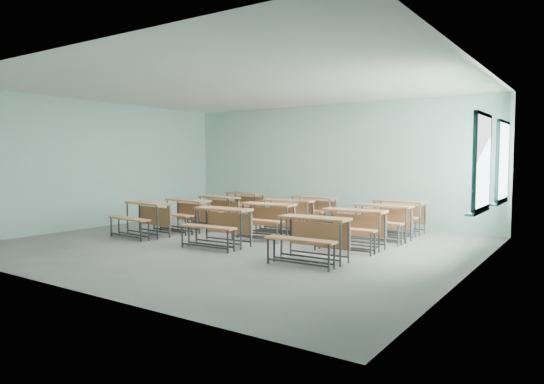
% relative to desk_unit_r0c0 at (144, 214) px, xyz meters
% --- Properties ---
extents(room, '(9.04, 8.04, 3.24)m').
position_rel_desk_unit_r0c0_xyz_m(room, '(2.42, 0.49, 1.09)').
color(room, gray).
rests_on(room, ground).
extents(desk_unit_r0c0, '(1.30, 0.94, 0.76)m').
position_rel_desk_unit_r0c0_xyz_m(desk_unit_r0c0, '(0.00, 0.00, 0.00)').
color(desk_unit_r0c0, '#AF6B3F').
rests_on(desk_unit_r0c0, ground).
extents(desk_unit_r0c1, '(1.25, 0.87, 0.76)m').
position_rel_desk_unit_r0c0_xyz_m(desk_unit_r0c1, '(2.21, 0.01, 0.00)').
color(desk_unit_r0c1, '#AF6B3F').
rests_on(desk_unit_r0c1, ground).
extents(desk_unit_r0c2, '(1.25, 0.85, 0.76)m').
position_rel_desk_unit_r0c0_xyz_m(desk_unit_r0c2, '(4.44, -0.25, 0.00)').
color(desk_unit_r0c2, '#AF6B3F').
rests_on(desk_unit_r0c2, ground).
extents(desk_unit_r1c0, '(1.27, 0.90, 0.76)m').
position_rel_desk_unit_r0c0_xyz_m(desk_unit_r1c0, '(0.21, 1.08, 0.00)').
color(desk_unit_r1c0, '#AF6B3F').
rests_on(desk_unit_r1c0, ground).
extents(desk_unit_r1c1, '(1.28, 0.90, 0.76)m').
position_rel_desk_unit_r0c0_xyz_m(desk_unit_r1c1, '(2.40, 1.33, 0.00)').
color(desk_unit_r1c1, '#AF6B3F').
rests_on(desk_unit_r1c1, ground).
extents(desk_unit_r1c2, '(1.25, 0.86, 0.76)m').
position_rel_desk_unit_r0c0_xyz_m(desk_unit_r1c2, '(4.51, 1.23, 0.00)').
color(desk_unit_r1c2, '#AF6B3F').
rests_on(desk_unit_r1c2, ground).
extents(desk_unit_r2c0, '(1.32, 0.97, 0.76)m').
position_rel_desk_unit_r0c0_xyz_m(desk_unit_r2c0, '(0.17, 2.25, 0.00)').
color(desk_unit_r2c0, '#AF6B3F').
rests_on(desk_unit_r2c0, ground).
extents(desk_unit_r2c1, '(1.32, 0.97, 0.76)m').
position_rel_desk_unit_r0c0_xyz_m(desk_unit_r2c1, '(2.27, 2.38, 0.00)').
color(desk_unit_r2c1, '#AF6B3F').
rests_on(desk_unit_r2c1, ground).
extents(desk_unit_r2c2, '(1.23, 0.84, 0.76)m').
position_rel_desk_unit_r0c0_xyz_m(desk_unit_r2c2, '(4.60, 2.47, 0.00)').
color(desk_unit_r2c2, '#AF6B3F').
rests_on(desk_unit_r2c2, ground).
extents(desk_unit_r3c0, '(1.32, 0.97, 0.76)m').
position_rel_desk_unit_r0c0_xyz_m(desk_unit_r3c0, '(-0.05, 3.65, 0.00)').
color(desk_unit_r3c0, '#AF6B3F').
rests_on(desk_unit_r3c0, ground).
extents(desk_unit_r3c1, '(1.27, 0.89, 0.76)m').
position_rel_desk_unit_r0c0_xyz_m(desk_unit_r3c1, '(2.28, 3.58, 0.00)').
color(desk_unit_r3c1, '#AF6B3F').
rests_on(desk_unit_r3c1, ground).
extents(desk_unit_r3c2, '(1.29, 0.92, 0.76)m').
position_rel_desk_unit_r0c0_xyz_m(desk_unit_r3c2, '(4.54, 3.64, 0.00)').
color(desk_unit_r3c2, '#AF6B3F').
rests_on(desk_unit_r3c2, ground).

